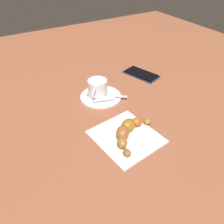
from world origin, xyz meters
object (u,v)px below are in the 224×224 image
at_px(saucer, 101,96).
at_px(napkin, 126,136).
at_px(croissant, 128,130).
at_px(sugar_packet, 102,99).
at_px(cell_phone, 141,74).
at_px(espresso_cup, 99,87).
at_px(teaspoon, 100,95).

bearing_deg(saucer, napkin, 170.86).
bearing_deg(croissant, sugar_packet, -5.21).
xyz_separation_m(saucer, cell_phone, (0.06, -0.21, -0.00)).
relative_size(saucer, croissant, 0.97).
distance_m(sugar_packet, napkin, 0.17).
xyz_separation_m(espresso_cup, cell_phone, (0.05, -0.21, -0.03)).
relative_size(napkin, cell_phone, 1.12).
xyz_separation_m(teaspoon, cell_phone, (0.06, -0.21, -0.01)).
bearing_deg(croissant, espresso_cup, -6.51).
relative_size(saucer, espresso_cup, 1.77).
height_order(saucer, espresso_cup, espresso_cup).
distance_m(saucer, cell_phone, 0.22).
bearing_deg(saucer, croissant, 172.57).
xyz_separation_m(napkin, cell_phone, (0.26, -0.24, 0.00)).
xyz_separation_m(saucer, sugar_packet, (-0.03, 0.01, 0.01)).
relative_size(sugar_packet, napkin, 0.43).
relative_size(espresso_cup, cell_phone, 0.52).
bearing_deg(saucer, espresso_cup, 17.16).
relative_size(sugar_packet, cell_phone, 0.48).
bearing_deg(croissant, cell_phone, -42.67).
distance_m(saucer, sugar_packet, 0.03).
bearing_deg(teaspoon, saucer, -63.17).
height_order(espresso_cup, napkin, espresso_cup).
height_order(sugar_packet, cell_phone, sugar_packet).
height_order(teaspoon, sugar_packet, teaspoon).
height_order(saucer, napkin, saucer).
xyz_separation_m(sugar_packet, cell_phone, (0.08, -0.22, -0.01)).
height_order(espresso_cup, croissant, espresso_cup).
bearing_deg(croissant, napkin, 110.56).
relative_size(croissant, cell_phone, 0.95).
height_order(napkin, cell_phone, cell_phone).
height_order(saucer, sugar_packet, sugar_packet).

